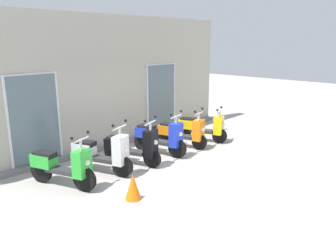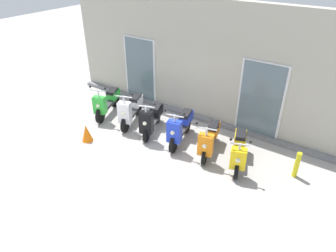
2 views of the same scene
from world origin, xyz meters
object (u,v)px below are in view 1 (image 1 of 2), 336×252
(scooter_white, at_px, (102,154))
(scooter_black, at_px, (133,146))
(scooter_orange, at_px, (182,132))
(scooter_blue, at_px, (160,137))
(curb_bollard, at_px, (219,121))
(scooter_yellow, at_px, (202,127))
(scooter_green, at_px, (62,166))
(traffic_cone, at_px, (133,187))

(scooter_white, bearing_deg, scooter_black, -5.31)
(scooter_orange, bearing_deg, scooter_blue, -179.14)
(scooter_black, xyz_separation_m, curb_bollard, (4.18, 0.34, -0.13))
(scooter_orange, relative_size, scooter_yellow, 1.00)
(scooter_blue, bearing_deg, scooter_white, 178.53)
(scooter_green, xyz_separation_m, scooter_orange, (3.85, -0.04, -0.02))
(scooter_orange, xyz_separation_m, traffic_cone, (-3.22, -1.49, -0.19))
(scooter_green, height_order, scooter_yellow, scooter_green)
(scooter_green, distance_m, scooter_blue, 2.92)
(traffic_cone, bearing_deg, scooter_green, 112.27)
(scooter_black, relative_size, scooter_blue, 0.95)
(scooter_blue, height_order, traffic_cone, scooter_blue)
(scooter_blue, bearing_deg, scooter_black, -178.09)
(scooter_white, bearing_deg, traffic_cone, -104.90)
(scooter_white, bearing_deg, scooter_orange, -0.70)
(scooter_green, relative_size, scooter_white, 1.03)
(scooter_white, relative_size, scooter_blue, 0.98)
(scooter_white, xyz_separation_m, curb_bollard, (5.06, 0.26, -0.14))
(scooter_white, bearing_deg, curb_bollard, 2.91)
(scooter_yellow, bearing_deg, traffic_cone, -160.54)
(scooter_green, bearing_deg, curb_bollard, 2.33)
(scooter_blue, xyz_separation_m, traffic_cone, (-2.29, -1.48, -0.24))
(scooter_yellow, relative_size, traffic_cone, 2.95)
(scooter_black, height_order, scooter_yellow, scooter_black)
(scooter_black, bearing_deg, traffic_cone, -131.64)
(scooter_white, xyz_separation_m, scooter_yellow, (3.68, -0.08, -0.04))
(scooter_white, relative_size, scooter_black, 1.04)
(scooter_blue, height_order, scooter_orange, scooter_blue)
(scooter_white, distance_m, traffic_cone, 1.59)
(scooter_yellow, height_order, curb_bollard, scooter_yellow)
(scooter_green, height_order, scooter_blue, scooter_blue)
(scooter_white, height_order, scooter_black, scooter_white)
(curb_bollard, bearing_deg, scooter_orange, -172.61)
(scooter_yellow, bearing_deg, scooter_green, 178.92)
(scooter_white, height_order, scooter_yellow, scooter_white)
(scooter_white, xyz_separation_m, scooter_blue, (1.88, -0.05, 0.01))
(scooter_green, height_order, scooter_white, scooter_white)
(scooter_green, bearing_deg, scooter_black, -2.72)
(scooter_green, height_order, curb_bollard, scooter_green)
(scooter_green, bearing_deg, scooter_blue, -1.13)
(scooter_black, bearing_deg, scooter_white, 174.69)
(scooter_green, distance_m, scooter_white, 1.03)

